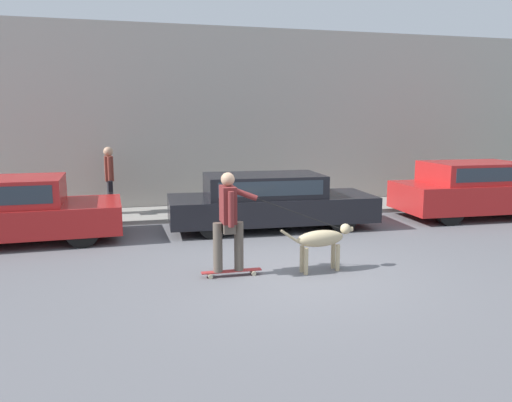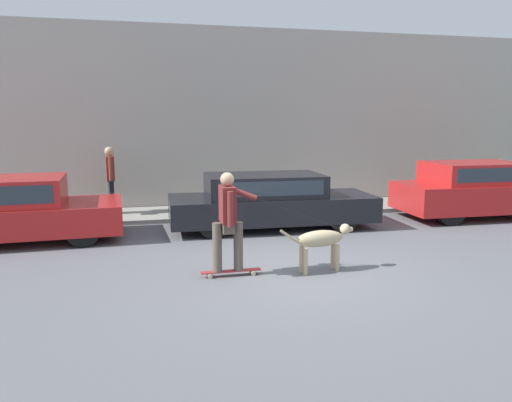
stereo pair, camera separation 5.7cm
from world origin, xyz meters
name	(u,v)px [view 1 (the left image)]	position (x,y,z in m)	size (l,w,h in m)	color
ground_plane	(290,272)	(0.00, 0.00, 0.00)	(36.00, 36.00, 0.00)	slate
back_wall	(221,119)	(0.00, 6.19, 2.40)	(32.00, 0.30, 4.80)	#ADA89E
sidewalk_curb	(229,211)	(0.00, 5.11, 0.05)	(30.00, 1.81, 0.10)	gray
parked_car_0	(16,211)	(-4.63, 3.17, 0.62)	(3.97, 1.94, 1.28)	black
parked_car_1	(269,202)	(0.53, 3.17, 0.60)	(4.56, 1.82, 1.21)	black
parked_car_2	(476,190)	(5.83, 3.17, 0.68)	(4.02, 1.84, 1.37)	black
dog	(322,240)	(0.49, -0.09, 0.51)	(1.27, 0.36, 0.74)	tan
skateboarder	(229,218)	(-0.99, 0.02, 0.92)	(2.34, 0.59, 1.62)	beige
pedestrian_with_bag	(109,177)	(-2.93, 5.25, 1.02)	(0.23, 0.68, 1.64)	#28282D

